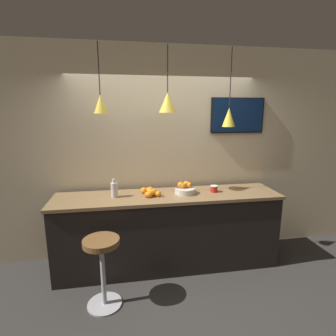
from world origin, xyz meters
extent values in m
plane|color=#33302D|center=(0.00, 0.00, 0.00)|extent=(14.00, 14.00, 0.00)
cube|color=beige|center=(0.00, 1.02, 1.45)|extent=(8.00, 0.06, 2.90)
cube|color=black|center=(0.00, 0.59, 0.48)|extent=(2.85, 0.61, 0.96)
cube|color=olive|center=(0.00, 0.59, 0.98)|extent=(2.89, 0.65, 0.04)
cylinder|color=#B7B7BC|center=(-0.80, -0.05, 0.01)|extent=(0.37, 0.37, 0.02)
cylinder|color=#B7B7BC|center=(-0.80, -0.05, 0.36)|extent=(0.05, 0.05, 0.69)
cylinder|color=brown|center=(-0.80, -0.05, 0.74)|extent=(0.38, 0.38, 0.06)
cylinder|color=beige|center=(0.22, 0.60, 1.03)|extent=(0.26, 0.26, 0.07)
sphere|color=orange|center=(0.28, 0.61, 1.10)|extent=(0.07, 0.07, 0.07)
sphere|color=orange|center=(0.22, 0.61, 1.11)|extent=(0.07, 0.07, 0.07)
sphere|color=orange|center=(0.17, 0.62, 1.11)|extent=(0.08, 0.08, 0.08)
sphere|color=orange|center=(0.25, 0.64, 1.11)|extent=(0.08, 0.08, 0.08)
sphere|color=orange|center=(0.19, 0.60, 1.10)|extent=(0.07, 0.07, 0.07)
sphere|color=orange|center=(-0.18, 0.59, 1.04)|extent=(0.09, 0.09, 0.09)
sphere|color=orange|center=(-0.13, 0.53, 1.03)|extent=(0.07, 0.07, 0.07)
sphere|color=orange|center=(-0.23, 0.59, 1.03)|extent=(0.07, 0.07, 0.07)
sphere|color=orange|center=(-0.30, 0.68, 1.04)|extent=(0.08, 0.08, 0.08)
sphere|color=orange|center=(-0.24, 0.52, 1.03)|extent=(0.08, 0.08, 0.08)
sphere|color=orange|center=(-0.23, 0.64, 1.04)|extent=(0.08, 0.08, 0.08)
sphere|color=orange|center=(-0.21, 0.57, 1.04)|extent=(0.08, 0.08, 0.08)
sphere|color=orange|center=(-0.23, 0.71, 1.03)|extent=(0.07, 0.07, 0.07)
sphere|color=orange|center=(-0.25, 0.51, 1.04)|extent=(0.08, 0.08, 0.08)
sphere|color=orange|center=(-0.22, 0.68, 1.04)|extent=(0.09, 0.09, 0.09)
sphere|color=orange|center=(-0.22, 0.70, 1.03)|extent=(0.07, 0.07, 0.07)
sphere|color=orange|center=(-0.25, 0.70, 1.03)|extent=(0.07, 0.07, 0.07)
sphere|color=orange|center=(-0.27, 0.52, 1.03)|extent=(0.07, 0.07, 0.07)
sphere|color=orange|center=(-0.28, 0.70, 1.03)|extent=(0.07, 0.07, 0.07)
cylinder|color=silver|center=(-0.67, 0.60, 1.09)|extent=(0.08, 0.08, 0.19)
cylinder|color=silver|center=(-0.67, 0.60, 1.21)|extent=(0.04, 0.04, 0.05)
cylinder|color=red|center=(0.62, 0.60, 1.04)|extent=(0.09, 0.09, 0.08)
cylinder|color=white|center=(0.62, 0.60, 1.08)|extent=(0.10, 0.10, 0.01)
cylinder|color=black|center=(-0.79, 0.62, 2.51)|extent=(0.01, 0.01, 0.57)
cone|color=gold|center=(-0.79, 0.62, 2.12)|extent=(0.16, 0.16, 0.21)
sphere|color=#F9EFCC|center=(-0.79, 0.62, 2.04)|extent=(0.04, 0.04, 0.04)
cylinder|color=black|center=(0.00, 0.62, 2.53)|extent=(0.01, 0.01, 0.54)
cone|color=gold|center=(0.00, 0.62, 2.15)|extent=(0.21, 0.21, 0.24)
sphere|color=#F9EFCC|center=(0.00, 0.62, 2.05)|extent=(0.04, 0.04, 0.04)
cylinder|color=black|center=(0.79, 0.62, 2.44)|extent=(0.01, 0.01, 0.71)
cone|color=gold|center=(0.79, 0.62, 1.97)|extent=(0.16, 0.16, 0.24)
sphere|color=#F9EFCC|center=(0.79, 0.62, 1.87)|extent=(0.04, 0.04, 0.04)
cube|color=black|center=(1.06, 0.97, 1.98)|extent=(0.77, 0.04, 0.49)
cube|color=#0F2347|center=(1.06, 0.95, 1.98)|extent=(0.74, 0.01, 0.46)
camera|label=1|loc=(-0.53, -2.57, 2.05)|focal=28.00mm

